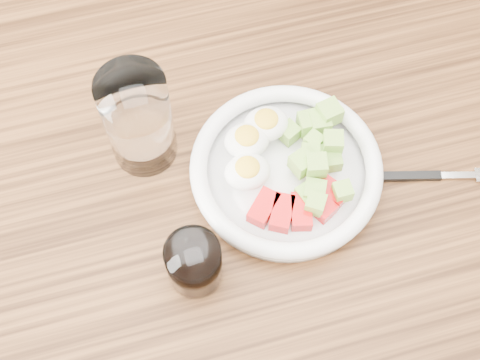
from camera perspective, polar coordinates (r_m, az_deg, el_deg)
name	(u,v)px	position (r m, az deg, el deg)	size (l,w,h in m)	color
ground	(245,336)	(1.56, 0.46, -13.13)	(4.00, 4.00, 0.00)	brown
dining_table	(249,226)	(0.92, 0.77, -3.95)	(1.50, 0.90, 0.77)	brown
bowl	(285,167)	(0.82, 3.89, 1.10)	(0.24, 0.24, 0.06)	white
fork	(427,176)	(0.86, 15.63, 0.34)	(0.17, 0.05, 0.01)	black
water_glass	(138,120)	(0.80, -8.68, 5.12)	(0.08, 0.08, 0.14)	white
coffee_glass	(194,263)	(0.76, -3.94, -7.07)	(0.06, 0.06, 0.07)	white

